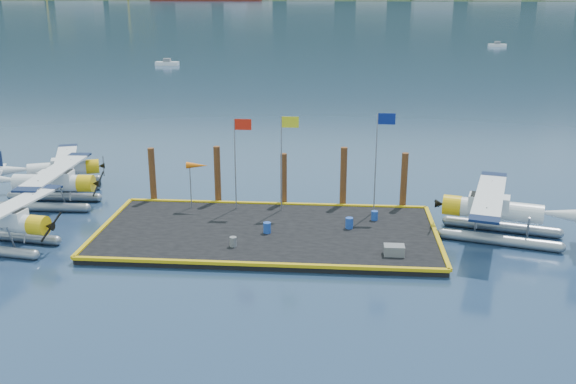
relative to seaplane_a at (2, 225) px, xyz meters
name	(u,v)px	position (x,y,z in m)	size (l,w,h in m)	color
ground	(268,236)	(14.82, 3.04, -1.44)	(4000.00, 4000.00, 0.00)	#19304D
dock	(268,233)	(14.82, 3.04, -1.24)	(20.00, 10.00, 0.40)	black
dock_bumpers	(268,229)	(14.82, 3.04, -0.95)	(20.25, 10.25, 0.18)	#C59E0B
seaplane_a	(2,225)	(0.00, 0.00, 0.00)	(8.50, 9.34, 3.30)	gray
seaplane_b	(51,185)	(-0.48, 7.54, 0.06)	(8.74, 9.62, 3.43)	gray
seaplane_c	(62,171)	(-1.51, 11.57, -0.06)	(8.24, 8.75, 3.16)	gray
seaplane_d	(495,213)	(28.32, 4.01, 0.12)	(9.35, 10.07, 3.58)	gray
drum_1	(267,228)	(14.84, 2.64, -0.72)	(0.46, 0.46, 0.64)	#1C409B
drum_2	(349,223)	(19.71, 3.80, -0.71)	(0.47, 0.47, 0.66)	#1C409B
drum_3	(233,242)	(13.18, 0.37, -0.76)	(0.40, 0.40, 0.56)	slate
drum_4	(375,216)	(21.30, 5.38, -0.74)	(0.42, 0.42, 0.59)	#1C409B
crate	(394,250)	(22.10, -0.13, -0.76)	(1.11, 0.74, 0.56)	slate
flagpole_red	(238,150)	(12.53, 6.84, 2.96)	(1.14, 0.08, 6.00)	gray
flagpole_yellow	(285,149)	(15.53, 6.84, 3.07)	(1.14, 0.08, 6.20)	gray
flagpole_blue	(379,148)	(21.52, 6.84, 3.25)	(1.14, 0.08, 6.50)	gray
windsock	(197,166)	(9.80, 6.84, 1.79)	(1.40, 0.44, 3.12)	gray
piling_0	(153,177)	(6.32, 8.44, 0.56)	(0.44, 0.44, 4.00)	#482714
piling_1	(218,177)	(10.82, 8.44, 0.66)	(0.44, 0.44, 4.20)	#482714
piling_2	(284,181)	(15.32, 8.44, 0.46)	(0.44, 0.44, 3.80)	#482714
piling_3	(343,179)	(19.32, 8.44, 0.71)	(0.44, 0.44, 4.30)	#482714
piling_4	(404,182)	(23.32, 8.44, 0.56)	(0.44, 0.44, 4.00)	#482714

